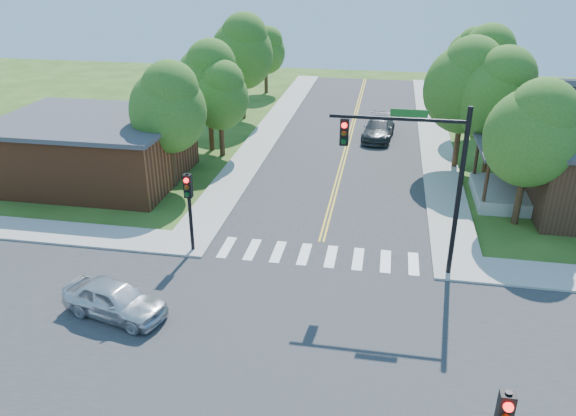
% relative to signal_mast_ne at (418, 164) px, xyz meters
% --- Properties ---
extents(ground, '(100.00, 100.00, 0.00)m').
position_rel_signal_mast_ne_xyz_m(ground, '(-3.91, -5.59, -4.85)').
color(ground, '#2C4A17').
rests_on(ground, ground).
extents(road_ns, '(10.00, 90.00, 0.04)m').
position_rel_signal_mast_ne_xyz_m(road_ns, '(-3.91, -5.59, -4.83)').
color(road_ns, '#2D2D30').
rests_on(road_ns, ground).
extents(road_ew, '(90.00, 10.00, 0.04)m').
position_rel_signal_mast_ne_xyz_m(road_ew, '(-3.91, -5.59, -4.83)').
color(road_ew, '#2D2D30').
rests_on(road_ew, ground).
extents(intersection_patch, '(10.20, 10.20, 0.06)m').
position_rel_signal_mast_ne_xyz_m(intersection_patch, '(-3.91, -5.59, -4.85)').
color(intersection_patch, '#2D2D30').
rests_on(intersection_patch, ground).
extents(sidewalk_nw, '(40.00, 40.00, 0.14)m').
position_rel_signal_mast_ne_xyz_m(sidewalk_nw, '(-19.73, 10.23, -4.78)').
color(sidewalk_nw, '#9E9B93').
rests_on(sidewalk_nw, ground).
extents(crosswalk_north, '(8.85, 2.00, 0.01)m').
position_rel_signal_mast_ne_xyz_m(crosswalk_north, '(-3.91, 0.61, -4.80)').
color(crosswalk_north, white).
rests_on(crosswalk_north, ground).
extents(centerline, '(0.30, 90.00, 0.01)m').
position_rel_signal_mast_ne_xyz_m(centerline, '(-3.91, -5.59, -4.80)').
color(centerline, gold).
rests_on(centerline, ground).
extents(signal_mast_ne, '(5.30, 0.42, 7.20)m').
position_rel_signal_mast_ne_xyz_m(signal_mast_ne, '(0.00, 0.00, 0.00)').
color(signal_mast_ne, black).
rests_on(signal_mast_ne, ground).
extents(signal_pole_nw, '(0.34, 0.42, 3.80)m').
position_rel_signal_mast_ne_xyz_m(signal_pole_nw, '(-9.51, -0.01, -2.19)').
color(signal_pole_nw, black).
rests_on(signal_pole_nw, ground).
extents(building_nw, '(10.40, 8.40, 3.73)m').
position_rel_signal_mast_ne_xyz_m(building_nw, '(-18.11, 7.61, -2.97)').
color(building_nw, brown).
rests_on(building_nw, ground).
extents(tree_e_a, '(4.30, 4.08, 7.31)m').
position_rel_signal_mast_ne_xyz_m(tree_e_a, '(5.43, 5.64, -0.06)').
color(tree_e_a, '#382314').
rests_on(tree_e_a, ground).
extents(tree_e_b, '(4.58, 4.35, 7.78)m').
position_rel_signal_mast_ne_xyz_m(tree_e_b, '(4.79, 12.06, 0.25)').
color(tree_e_b, '#382314').
rests_on(tree_e_b, ground).
extents(tree_e_c, '(4.73, 4.50, 8.05)m').
position_rel_signal_mast_ne_xyz_m(tree_e_c, '(5.07, 20.36, 0.42)').
color(tree_e_c, '#382314').
rests_on(tree_e_c, ground).
extents(tree_e_d, '(3.97, 3.77, 6.74)m').
position_rel_signal_mast_ne_xyz_m(tree_e_d, '(5.34, 29.82, -0.44)').
color(tree_e_d, '#382314').
rests_on(tree_e_d, ground).
extents(tree_w_a, '(4.26, 4.05, 7.24)m').
position_rel_signal_mast_ne_xyz_m(tree_w_a, '(-13.10, 7.35, -0.11)').
color(tree_w_a, '#382314').
rests_on(tree_w_a, ground).
extents(tree_w_b, '(4.39, 4.17, 7.47)m').
position_rel_signal_mast_ne_xyz_m(tree_w_b, '(-12.90, 13.97, 0.04)').
color(tree_w_b, '#382314').
rests_on(tree_w_b, ground).
extents(tree_w_c, '(4.89, 4.65, 8.32)m').
position_rel_signal_mast_ne_xyz_m(tree_w_c, '(-12.76, 22.19, 0.60)').
color(tree_w_c, '#382314').
rests_on(tree_w_c, ground).
extents(tree_w_d, '(3.67, 3.48, 6.24)m').
position_rel_signal_mast_ne_xyz_m(tree_w_d, '(-12.89, 31.42, -0.77)').
color(tree_w_d, '#382314').
rests_on(tree_w_d, ground).
extents(tree_house, '(4.78, 4.54, 8.12)m').
position_rel_signal_mast_ne_xyz_m(tree_house, '(3.14, 13.25, 0.47)').
color(tree_house, '#382314').
rests_on(tree_house, ground).
extents(tree_bldg, '(3.72, 3.53, 6.32)m').
position_rel_signal_mast_ne_xyz_m(tree_bldg, '(-11.87, 13.01, -0.71)').
color(tree_bldg, '#382314').
rests_on(tree_bldg, ground).
extents(car_silver, '(3.52, 4.80, 1.37)m').
position_rel_signal_mast_ne_xyz_m(car_silver, '(-10.70, -5.19, -4.16)').
color(car_silver, silver).
rests_on(car_silver, ground).
extents(car_dgrey, '(2.91, 5.31, 1.43)m').
position_rel_signal_mast_ne_xyz_m(car_dgrey, '(-1.85, 18.51, -4.13)').
color(car_dgrey, '#313436').
rests_on(car_dgrey, ground).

